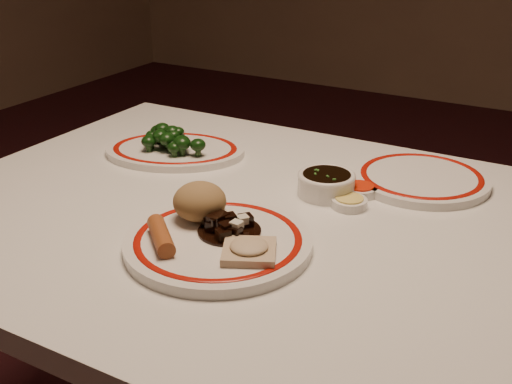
% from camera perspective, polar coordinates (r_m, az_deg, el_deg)
% --- Properties ---
extents(dining_table, '(1.20, 0.90, 0.75)m').
position_cam_1_polar(dining_table, '(1.16, -0.09, -5.93)').
color(dining_table, white).
rests_on(dining_table, ground).
extents(main_plate, '(0.30, 0.30, 0.02)m').
position_cam_1_polar(main_plate, '(1.00, -3.38, -4.51)').
color(main_plate, white).
rests_on(main_plate, dining_table).
extents(rice_mound, '(0.09, 0.09, 0.06)m').
position_cam_1_polar(rice_mound, '(1.05, -5.03, -0.84)').
color(rice_mound, olive).
rests_on(rice_mound, main_plate).
extents(spring_roll, '(0.09, 0.09, 0.03)m').
position_cam_1_polar(spring_roll, '(0.99, -8.45, -3.87)').
color(spring_roll, '#A25527').
rests_on(spring_roll, main_plate).
extents(fried_wonton, '(0.10, 0.10, 0.02)m').
position_cam_1_polar(fried_wonton, '(0.95, -0.61, -5.12)').
color(fried_wonton, '#C4AD8A').
rests_on(fried_wonton, main_plate).
extents(stirfry_heap, '(0.10, 0.10, 0.03)m').
position_cam_1_polar(stirfry_heap, '(1.01, -2.68, -3.02)').
color(stirfry_heap, black).
rests_on(stirfry_heap, main_plate).
extents(broccoli_plate, '(0.36, 0.34, 0.02)m').
position_cam_1_polar(broccoli_plate, '(1.39, -7.21, 3.70)').
color(broccoli_plate, white).
rests_on(broccoli_plate, dining_table).
extents(broccoli_pile, '(0.17, 0.11, 0.05)m').
position_cam_1_polar(broccoli_pile, '(1.38, -7.68, 4.80)').
color(broccoli_pile, '#23471C').
rests_on(broccoli_pile, broccoli_plate).
extents(soy_bowl, '(0.10, 0.10, 0.04)m').
position_cam_1_polar(soy_bowl, '(1.19, 6.27, 0.66)').
color(soy_bowl, white).
rests_on(soy_bowl, dining_table).
extents(sweet_sour_dish, '(0.06, 0.06, 0.02)m').
position_cam_1_polar(sweet_sour_dish, '(1.20, 9.26, 0.18)').
color(sweet_sour_dish, white).
rests_on(sweet_sour_dish, dining_table).
extents(mustard_dish, '(0.06, 0.06, 0.02)m').
position_cam_1_polar(mustard_dish, '(1.15, 8.29, -0.93)').
color(mustard_dish, white).
rests_on(mustard_dish, dining_table).
extents(far_plate, '(0.32, 0.32, 0.02)m').
position_cam_1_polar(far_plate, '(1.28, 14.46, 1.20)').
color(far_plate, white).
rests_on(far_plate, dining_table).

